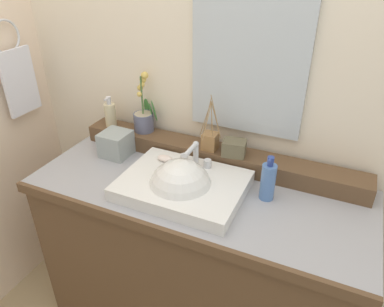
{
  "coord_description": "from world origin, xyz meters",
  "views": [
    {
      "loc": [
        0.5,
        -1.14,
        1.74
      ],
      "look_at": [
        -0.02,
        -0.01,
        1.02
      ],
      "focal_mm": 33.9,
      "sensor_mm": 36.0,
      "label": 1
    }
  ],
  "objects_px": {
    "soap_bar": "(165,158)",
    "soap_dispenser": "(110,114)",
    "potted_plant": "(144,116)",
    "lotion_bottle": "(268,181)",
    "reed_diffuser": "(210,140)",
    "hand_towel": "(20,82)",
    "sink_basin": "(181,188)",
    "tissue_box": "(116,144)",
    "trinket_box": "(234,148)"
  },
  "relations": [
    {
      "from": "soap_bar",
      "to": "soap_dispenser",
      "type": "height_order",
      "value": "soap_dispenser"
    },
    {
      "from": "soap_bar",
      "to": "potted_plant",
      "type": "xyz_separation_m",
      "value": [
        -0.21,
        0.18,
        0.09
      ]
    },
    {
      "from": "lotion_bottle",
      "to": "soap_bar",
      "type": "bearing_deg",
      "value": 179.1
    },
    {
      "from": "soap_dispenser",
      "to": "lotion_bottle",
      "type": "height_order",
      "value": "soap_dispenser"
    },
    {
      "from": "reed_diffuser",
      "to": "hand_towel",
      "type": "xyz_separation_m",
      "value": [
        -0.98,
        -0.11,
        0.17
      ]
    },
    {
      "from": "potted_plant",
      "to": "lotion_bottle",
      "type": "distance_m",
      "value": 0.7
    },
    {
      "from": "sink_basin",
      "to": "soap_dispenser",
      "type": "xyz_separation_m",
      "value": [
        -0.53,
        0.27,
        0.12
      ]
    },
    {
      "from": "soap_bar",
      "to": "potted_plant",
      "type": "height_order",
      "value": "potted_plant"
    },
    {
      "from": "lotion_bottle",
      "to": "tissue_box",
      "type": "relative_size",
      "value": 1.47
    },
    {
      "from": "potted_plant",
      "to": "hand_towel",
      "type": "bearing_deg",
      "value": -166.16
    },
    {
      "from": "sink_basin",
      "to": "trinket_box",
      "type": "xyz_separation_m",
      "value": [
        0.14,
        0.25,
        0.09
      ]
    },
    {
      "from": "reed_diffuser",
      "to": "tissue_box",
      "type": "relative_size",
      "value": 1.98
    },
    {
      "from": "tissue_box",
      "to": "sink_basin",
      "type": "bearing_deg",
      "value": -19.32
    },
    {
      "from": "reed_diffuser",
      "to": "hand_towel",
      "type": "bearing_deg",
      "value": -173.57
    },
    {
      "from": "soap_dispenser",
      "to": "tissue_box",
      "type": "xyz_separation_m",
      "value": [
        0.11,
        -0.12,
        -0.08
      ]
    },
    {
      "from": "soap_bar",
      "to": "tissue_box",
      "type": "distance_m",
      "value": 0.28
    },
    {
      "from": "lotion_bottle",
      "to": "tissue_box",
      "type": "height_order",
      "value": "lotion_bottle"
    },
    {
      "from": "soap_dispenser",
      "to": "trinket_box",
      "type": "height_order",
      "value": "soap_dispenser"
    },
    {
      "from": "potted_plant",
      "to": "tissue_box",
      "type": "bearing_deg",
      "value": -115.54
    },
    {
      "from": "sink_basin",
      "to": "tissue_box",
      "type": "distance_m",
      "value": 0.44
    },
    {
      "from": "sink_basin",
      "to": "tissue_box",
      "type": "relative_size",
      "value": 3.83
    },
    {
      "from": "sink_basin",
      "to": "potted_plant",
      "type": "bearing_deg",
      "value": 139.4
    },
    {
      "from": "tissue_box",
      "to": "hand_towel",
      "type": "xyz_separation_m",
      "value": [
        -0.54,
        -0.0,
        0.23
      ]
    },
    {
      "from": "sink_basin",
      "to": "soap_dispenser",
      "type": "height_order",
      "value": "soap_dispenser"
    },
    {
      "from": "soap_bar",
      "to": "trinket_box",
      "type": "height_order",
      "value": "trinket_box"
    },
    {
      "from": "tissue_box",
      "to": "hand_towel",
      "type": "distance_m",
      "value": 0.59
    },
    {
      "from": "reed_diffuser",
      "to": "soap_bar",
      "type": "bearing_deg",
      "value": -138.22
    },
    {
      "from": "soap_dispenser",
      "to": "reed_diffuser",
      "type": "height_order",
      "value": "reed_diffuser"
    },
    {
      "from": "soap_dispenser",
      "to": "lotion_bottle",
      "type": "relative_size",
      "value": 0.81
    },
    {
      "from": "soap_bar",
      "to": "potted_plant",
      "type": "relative_size",
      "value": 0.24
    },
    {
      "from": "reed_diffuser",
      "to": "lotion_bottle",
      "type": "bearing_deg",
      "value": -25.93
    },
    {
      "from": "trinket_box",
      "to": "hand_towel",
      "type": "height_order",
      "value": "hand_towel"
    },
    {
      "from": "trinket_box",
      "to": "lotion_bottle",
      "type": "height_order",
      "value": "lotion_bottle"
    },
    {
      "from": "potted_plant",
      "to": "lotion_bottle",
      "type": "bearing_deg",
      "value": -15.74
    },
    {
      "from": "reed_diffuser",
      "to": "tissue_box",
      "type": "distance_m",
      "value": 0.46
    },
    {
      "from": "reed_diffuser",
      "to": "trinket_box",
      "type": "distance_m",
      "value": 0.12
    },
    {
      "from": "potted_plant",
      "to": "hand_towel",
      "type": "distance_m",
      "value": 0.65
    },
    {
      "from": "sink_basin",
      "to": "reed_diffuser",
      "type": "height_order",
      "value": "reed_diffuser"
    },
    {
      "from": "sink_basin",
      "to": "lotion_bottle",
      "type": "height_order",
      "value": "lotion_bottle"
    },
    {
      "from": "soap_dispenser",
      "to": "potted_plant",
      "type": "bearing_deg",
      "value": 7.79
    },
    {
      "from": "trinket_box",
      "to": "lotion_bottle",
      "type": "bearing_deg",
      "value": -46.02
    },
    {
      "from": "sink_basin",
      "to": "trinket_box",
      "type": "distance_m",
      "value": 0.3
    },
    {
      "from": "lotion_bottle",
      "to": "tissue_box",
      "type": "xyz_separation_m",
      "value": [
        -0.74,
        0.04,
        -0.02
      ]
    },
    {
      "from": "lotion_bottle",
      "to": "hand_towel",
      "type": "bearing_deg",
      "value": 178.34
    },
    {
      "from": "sink_basin",
      "to": "reed_diffuser",
      "type": "distance_m",
      "value": 0.28
    },
    {
      "from": "soap_bar",
      "to": "lotion_bottle",
      "type": "relative_size",
      "value": 0.37
    },
    {
      "from": "sink_basin",
      "to": "reed_diffuser",
      "type": "xyz_separation_m",
      "value": [
        0.02,
        0.26,
        0.1
      ]
    },
    {
      "from": "sink_basin",
      "to": "potted_plant",
      "type": "relative_size",
      "value": 1.7
    },
    {
      "from": "potted_plant",
      "to": "trinket_box",
      "type": "bearing_deg",
      "value": -5.61
    },
    {
      "from": "hand_towel",
      "to": "reed_diffuser",
      "type": "bearing_deg",
      "value": 6.43
    }
  ]
}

